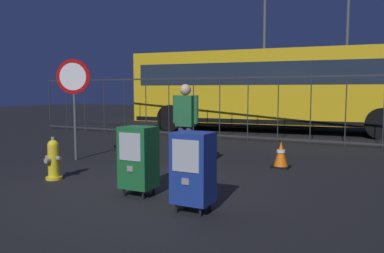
# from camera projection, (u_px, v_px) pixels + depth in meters

# --- Properties ---
(ground_plane) EXTENTS (60.00, 60.00, 0.00)m
(ground_plane) POSITION_uv_depth(u_px,v_px,m) (140.00, 189.00, 6.10)
(ground_plane) COLOR black
(fire_hydrant) EXTENTS (0.33, 0.32, 0.75)m
(fire_hydrant) POSITION_uv_depth(u_px,v_px,m) (53.00, 159.00, 6.72)
(fire_hydrant) COLOR yellow
(fire_hydrant) RESTS_ON ground_plane
(newspaper_box_primary) EXTENTS (0.48, 0.42, 1.02)m
(newspaper_box_primary) POSITION_uv_depth(u_px,v_px,m) (193.00, 168.00, 4.89)
(newspaper_box_primary) COLOR black
(newspaper_box_primary) RESTS_ON ground_plane
(newspaper_box_secondary) EXTENTS (0.48, 0.42, 1.02)m
(newspaper_box_secondary) POSITION_uv_depth(u_px,v_px,m) (138.00, 157.00, 5.66)
(newspaper_box_secondary) COLOR black
(newspaper_box_secondary) RESTS_ON ground_plane
(stop_sign) EXTENTS (0.71, 0.31, 2.23)m
(stop_sign) POSITION_uv_depth(u_px,v_px,m) (74.00, 88.00, 8.52)
(stop_sign) COLOR #4C4F54
(stop_sign) RESTS_ON ground_plane
(pedestrian) EXTENTS (0.55, 0.22, 1.67)m
(pedestrian) POSITION_uv_depth(u_px,v_px,m) (185.00, 121.00, 7.54)
(pedestrian) COLOR #382D51
(pedestrian) RESTS_ON ground_plane
(traffic_cone) EXTENTS (0.36, 0.36, 0.53)m
(traffic_cone) POSITION_uv_depth(u_px,v_px,m) (281.00, 155.00, 7.77)
(traffic_cone) COLOR black
(traffic_cone) RESTS_ON ground_plane
(fence_barrier) EXTENTS (18.03, 0.04, 2.00)m
(fence_barrier) POSITION_uv_depth(u_px,v_px,m) (263.00, 108.00, 11.79)
(fence_barrier) COLOR #2D2D33
(fence_barrier) RESTS_ON ground_plane
(bus_near) EXTENTS (10.71, 3.66, 3.00)m
(bus_near) POSITION_uv_depth(u_px,v_px,m) (272.00, 86.00, 14.63)
(bus_near) COLOR gold
(bus_near) RESTS_ON ground_plane
(bus_far) EXTENTS (10.69, 3.58, 3.00)m
(bus_far) POSITION_uv_depth(u_px,v_px,m) (233.00, 88.00, 19.78)
(bus_far) COLOR gold
(bus_far) RESTS_ON ground_plane
(street_light_near_left) EXTENTS (0.32, 0.32, 6.32)m
(street_light_near_left) POSITION_uv_depth(u_px,v_px,m) (264.00, 45.00, 18.47)
(street_light_near_left) COLOR #4C4F54
(street_light_near_left) RESTS_ON ground_plane
(street_light_near_right) EXTENTS (0.32, 0.32, 8.56)m
(street_light_near_right) POSITION_uv_depth(u_px,v_px,m) (348.00, 21.00, 18.47)
(street_light_near_right) COLOR #4C4F54
(street_light_near_right) RESTS_ON ground_plane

